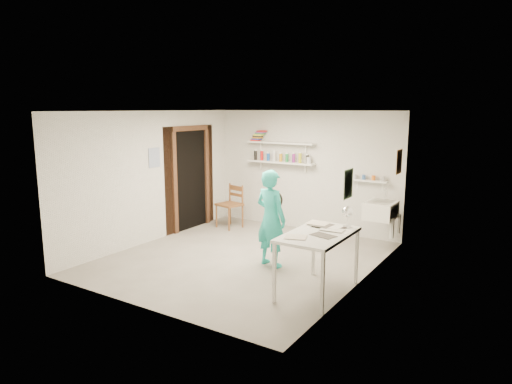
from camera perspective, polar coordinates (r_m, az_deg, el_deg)
The scene contains 27 objects.
floor at distance 7.64m, azimuth -1.62°, elevation -8.31°, with size 4.00×4.50×0.02m, color slate.
ceiling at distance 7.23m, azimuth -1.72°, elevation 10.16°, with size 4.00×4.50×0.02m, color silver.
wall_back at distance 9.28m, azimuth 6.16°, elevation 2.68°, with size 4.00×0.02×2.40m, color silver.
wall_front at distance 5.64m, azimuth -14.60°, elevation -2.65°, with size 4.00×0.02×2.40m, color silver.
wall_left at distance 8.61m, azimuth -12.84°, elevation 1.87°, with size 0.02×4.50×2.40m, color silver.
wall_right at distance 6.45m, azimuth 13.31°, elevation -0.97°, with size 0.02×4.50×2.40m, color silver.
doorway_recess at distance 9.39m, azimuth -8.18°, elevation 1.49°, with size 0.02×0.90×2.00m, color black.
corridor_box at distance 9.85m, azimuth -11.33°, elevation 2.11°, with size 1.40×1.50×2.10m, color brown.
door_lintel at distance 9.27m, azimuth -8.25°, elevation 7.90°, with size 0.06×1.05×0.10m, color brown.
door_jamb_near at distance 9.00m, azimuth -10.14°, elevation 1.05°, with size 0.06×0.10×2.00m, color brown.
door_jamb_far at distance 9.76m, azimuth -6.19°, elevation 1.87°, with size 0.06×0.10×2.00m, color brown.
shelf_lower at distance 9.37m, azimuth 3.08°, elevation 3.73°, with size 1.50×0.22×0.03m, color white.
shelf_upper at distance 9.33m, azimuth 3.10°, elevation 6.17°, with size 1.50×0.22×0.03m, color white.
ledge_shelf at distance 8.70m, azimuth 13.88°, elevation 1.38°, with size 0.70×0.14×0.03m, color white.
poster_left at distance 8.59m, azimuth -12.60°, elevation 4.21°, with size 0.01×0.28×0.36m, color #334C7F.
poster_right_a at distance 8.11m, azimuth 17.46°, elevation 3.63°, with size 0.01×0.34×0.42m, color #995933.
poster_right_b at distance 5.90m, azimuth 11.47°, elevation 1.00°, with size 0.01×0.30×0.38m, color #3F724C.
belfast_sink at distance 8.22m, azimuth 15.35°, elevation -2.19°, with size 0.48×0.60×0.30m, color white.
man at distance 7.09m, azimuth 1.87°, elevation -3.30°, with size 0.56×0.36×1.52m, color #27C5B7.
wall_clock at distance 7.23m, azimuth 2.44°, elevation -0.96°, with size 0.27×0.27×0.04m, color beige.
wooden_chair at distance 9.42m, azimuth -3.34°, elevation -1.57°, with size 0.45×0.43×0.97m, color brown.
work_table at distance 6.20m, azimuth 7.71°, elevation -8.80°, with size 0.74×1.24×0.82m, color silver.
desk_lamp at distance 6.39m, azimuth 11.37°, elevation -2.43°, with size 0.15×0.15×0.15m, color silver.
spray_cans at distance 9.36m, azimuth 3.08°, elevation 4.34°, with size 1.31×0.06×0.17m.
book_stack at distance 9.60m, azimuth 0.32°, elevation 7.06°, with size 0.32×0.14×0.22m.
ledge_pots at distance 8.69m, azimuth 13.90°, elevation 1.77°, with size 0.48×0.07×0.09m.
papers at distance 6.07m, azimuth 7.81°, elevation -4.98°, with size 0.30×0.22×0.03m.
Camera 1 is at (4.04, -6.00, 2.45)m, focal length 32.00 mm.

